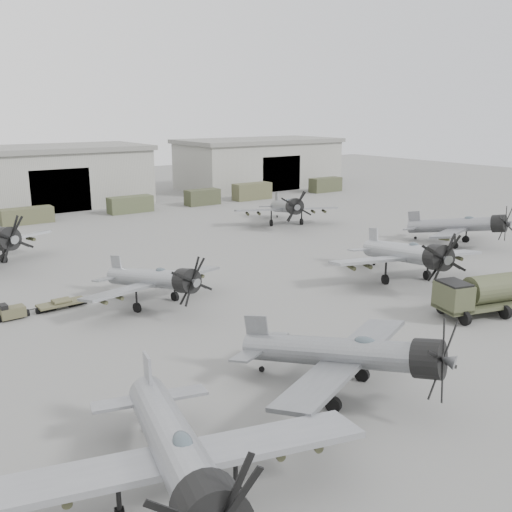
% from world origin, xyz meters
% --- Properties ---
extents(ground, '(220.00, 220.00, 0.00)m').
position_xyz_m(ground, '(0.00, 0.00, 0.00)').
color(ground, '#585755').
rests_on(ground, ground).
extents(hangar_center, '(29.00, 14.80, 8.70)m').
position_xyz_m(hangar_center, '(0.00, 61.96, 4.37)').
color(hangar_center, gray).
rests_on(hangar_center, ground).
extents(hangar_right, '(29.00, 14.80, 8.70)m').
position_xyz_m(hangar_right, '(38.00, 61.96, 4.37)').
color(hangar_right, gray).
rests_on(hangar_right, ground).
extents(support_truck_3, '(6.26, 2.20, 1.97)m').
position_xyz_m(support_truck_3, '(-5.94, 50.00, 0.98)').
color(support_truck_3, '#46482F').
rests_on(support_truck_3, ground).
extents(support_truck_4, '(6.11, 2.20, 2.23)m').
position_xyz_m(support_truck_4, '(7.79, 50.00, 1.12)').
color(support_truck_4, '#40472E').
rests_on(support_truck_4, ground).
extents(support_truck_5, '(5.14, 2.20, 2.29)m').
position_xyz_m(support_truck_5, '(19.22, 50.00, 1.15)').
color(support_truck_5, '#363A26').
rests_on(support_truck_5, ground).
extents(support_truck_6, '(6.32, 2.20, 2.59)m').
position_xyz_m(support_truck_6, '(28.23, 50.00, 1.30)').
color(support_truck_6, '#47482F').
rests_on(support_truck_6, ground).
extents(support_truck_7, '(5.90, 2.20, 2.41)m').
position_xyz_m(support_truck_7, '(43.70, 50.00, 1.21)').
color(support_truck_7, '#3A3E28').
rests_on(support_truck_7, ground).
extents(aircraft_near_0, '(13.61, 12.25, 5.42)m').
position_xyz_m(aircraft_near_0, '(-15.21, -8.28, 2.47)').
color(aircraft_near_0, gray).
rests_on(aircraft_near_0, ground).
extents(aircraft_near_1, '(11.91, 10.79, 4.86)m').
position_xyz_m(aircraft_near_1, '(-4.21, -5.34, 2.21)').
color(aircraft_near_1, gray).
rests_on(aircraft_near_1, ground).
extents(aircraft_mid_1, '(11.29, 10.17, 4.48)m').
position_xyz_m(aircraft_mid_1, '(-6.23, 12.29, 2.04)').
color(aircraft_mid_1, gray).
rests_on(aircraft_mid_1, ground).
extents(aircraft_mid_2, '(13.08, 11.78, 5.24)m').
position_xyz_m(aircraft_mid_2, '(13.19, 5.92, 2.38)').
color(aircraft_mid_2, '#9B9FA4').
rests_on(aircraft_mid_2, ground).
extents(aircraft_mid_3, '(11.79, 10.62, 4.72)m').
position_xyz_m(aircraft_mid_3, '(28.13, 11.45, 2.15)').
color(aircraft_mid_3, gray).
rests_on(aircraft_mid_3, ground).
extents(aircraft_far_1, '(12.37, 11.22, 5.07)m').
position_xyz_m(aircraft_far_1, '(19.78, 30.37, 2.31)').
color(aircraft_far_1, gray).
rests_on(aircraft_far_1, ground).
extents(fuel_tanker, '(7.68, 4.20, 2.82)m').
position_xyz_m(fuel_tanker, '(11.53, -2.22, 1.62)').
color(fuel_tanker, '#3D412A').
rests_on(fuel_tanker, ground).
extents(tug_trailer, '(5.89, 1.43, 1.18)m').
position_xyz_m(tug_trailer, '(-14.09, 15.71, 0.44)').
color(tug_trailer, '#47452E').
rests_on(tug_trailer, ground).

